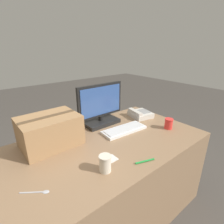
% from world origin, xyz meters
% --- Properties ---
extents(ground_plane, '(12.00, 12.00, 0.00)m').
position_xyz_m(ground_plane, '(0.00, 0.00, 0.00)').
color(ground_plane, '#47423D').
extents(office_desk, '(1.80, 0.90, 0.72)m').
position_xyz_m(office_desk, '(0.00, 0.00, 0.36)').
color(office_desk, '#8C6B4C').
rests_on(office_desk, ground_plane).
extents(monitor, '(0.48, 0.21, 0.39)m').
position_xyz_m(monitor, '(0.27, 0.32, 0.88)').
color(monitor, black).
rests_on(monitor, office_desk).
extents(keyboard, '(0.42, 0.18, 0.03)m').
position_xyz_m(keyboard, '(0.34, 0.06, 0.74)').
color(keyboard, silver).
rests_on(keyboard, office_desk).
extents(desk_phone, '(0.24, 0.24, 0.08)m').
position_xyz_m(desk_phone, '(0.70, 0.19, 0.75)').
color(desk_phone, beige).
rests_on(desk_phone, office_desk).
extents(paper_cup_left, '(0.08, 0.08, 0.11)m').
position_xyz_m(paper_cup_left, '(-0.11, -0.26, 0.78)').
color(paper_cup_left, beige).
rests_on(paper_cup_left, office_desk).
extents(paper_cup_right, '(0.08, 0.08, 0.10)m').
position_xyz_m(paper_cup_right, '(0.69, -0.16, 0.77)').
color(paper_cup_right, red).
rests_on(paper_cup_right, office_desk).
extents(spoon, '(0.13, 0.10, 0.00)m').
position_xyz_m(spoon, '(-0.48, -0.18, 0.72)').
color(spoon, '#B2B2B7').
rests_on(spoon, office_desk).
extents(cardboard_box, '(0.43, 0.32, 0.23)m').
position_xyz_m(cardboard_box, '(-0.25, 0.24, 0.84)').
color(cardboard_box, '#9E754C').
rests_on(cardboard_box, office_desk).
extents(pen_marker, '(0.14, 0.06, 0.01)m').
position_xyz_m(pen_marker, '(0.15, -0.36, 0.73)').
color(pen_marker, '#198C33').
rests_on(pen_marker, office_desk).
extents(sticky_note_pad, '(0.07, 0.07, 0.01)m').
position_xyz_m(sticky_note_pad, '(-0.01, -0.19, 0.73)').
color(sticky_note_pad, silver).
rests_on(sticky_note_pad, office_desk).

